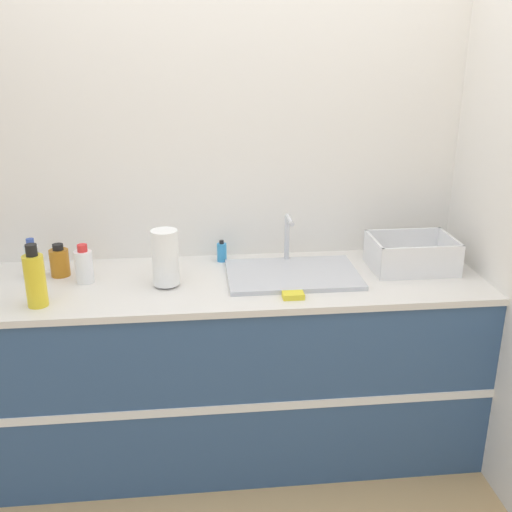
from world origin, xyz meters
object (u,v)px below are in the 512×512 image
object	(u,v)px
dish_rack	(411,257)
bottle_yellow	(35,279)
paper_towel_roll	(165,258)
bottle_clear	(33,261)
bottle_amber	(60,262)
bottle_white_spray	(84,266)
sink	(292,273)
soap_dispenser	(222,252)

from	to	relation	value
dish_rack	bottle_yellow	bearing A→B (deg)	-171.32
paper_towel_roll	bottle_clear	size ratio (longest dim) A/B	1.35
bottle_yellow	bottle_amber	bearing A→B (deg)	85.79
dish_rack	bottle_white_spray	xyz separation A→B (m)	(-1.51, -0.01, 0.02)
sink	bottle_clear	size ratio (longest dim) A/B	3.17
paper_towel_roll	dish_rack	bearing A→B (deg)	4.77
paper_towel_roll	bottle_amber	world-z (taller)	paper_towel_roll
paper_towel_roll	bottle_amber	distance (m)	0.52
sink	soap_dispenser	bearing A→B (deg)	143.53
soap_dispenser	dish_rack	bearing A→B (deg)	-12.24
paper_towel_roll	bottle_clear	xyz separation A→B (m)	(-0.60, 0.15, -0.05)
bottle_clear	paper_towel_roll	bearing A→B (deg)	-14.16
bottle_clear	sink	bearing A→B (deg)	-4.62
bottle_yellow	bottle_white_spray	world-z (taller)	bottle_yellow
sink	soap_dispenser	world-z (taller)	sink
paper_towel_roll	bottle_yellow	size ratio (longest dim) A/B	0.97
paper_towel_roll	bottle_clear	world-z (taller)	paper_towel_roll
paper_towel_roll	bottle_amber	size ratio (longest dim) A/B	1.68
bottle_yellow	bottle_amber	size ratio (longest dim) A/B	1.74
soap_dispenser	bottle_white_spray	bearing A→B (deg)	-161.73
bottle_amber	bottle_clear	world-z (taller)	bottle_clear
bottle_yellow	bottle_white_spray	distance (m)	0.29
sink	bottle_clear	world-z (taller)	sink
dish_rack	bottle_yellow	size ratio (longest dim) A/B	1.46
dish_rack	bottle_yellow	distance (m)	1.68
bottle_yellow	bottle_amber	xyz separation A→B (m)	(0.02, 0.33, -0.05)
soap_dispenser	bottle_amber	bearing A→B (deg)	-171.41
bottle_white_spray	soap_dispenser	size ratio (longest dim) A/B	1.66
dish_rack	bottle_yellow	xyz separation A→B (m)	(-1.66, -0.25, 0.06)
bottle_yellow	paper_towel_roll	bearing A→B (deg)	17.06
dish_rack	soap_dispenser	size ratio (longest dim) A/B	3.61
bottle_yellow	soap_dispenser	size ratio (longest dim) A/B	2.48
dish_rack	bottle_white_spray	size ratio (longest dim) A/B	2.17
dish_rack	bottle_amber	size ratio (longest dim) A/B	2.53
paper_towel_roll	dish_rack	xyz separation A→B (m)	(1.14, 0.10, -0.08)
paper_towel_roll	bottle_white_spray	xyz separation A→B (m)	(-0.36, 0.08, -0.05)
bottle_clear	soap_dispenser	distance (m)	0.87
sink	paper_towel_roll	bearing A→B (deg)	-174.29
bottle_clear	soap_dispenser	bearing A→B (deg)	8.97
soap_dispenser	bottle_yellow	bearing A→B (deg)	-150.03
sink	bottle_yellow	size ratio (longest dim) A/B	2.27
bottle_amber	bottle_white_spray	world-z (taller)	bottle_white_spray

